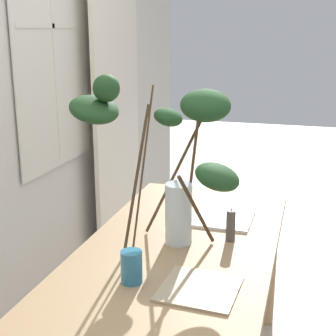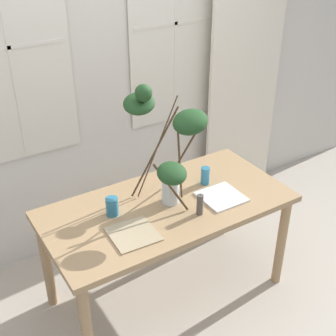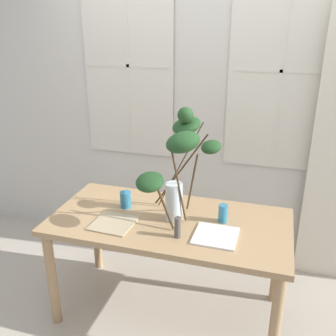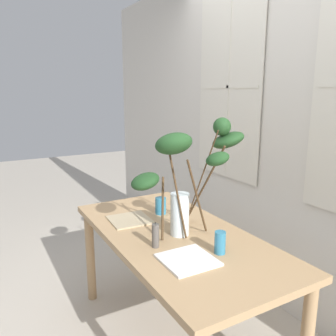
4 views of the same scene
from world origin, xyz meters
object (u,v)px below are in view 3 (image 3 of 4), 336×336
Objects in this scene: dining_table at (169,232)px; drinking_glass_blue_right at (223,213)px; vase_with_branches at (179,157)px; plate_square_left at (113,223)px; pillar_candle at (178,227)px; drinking_glass_blue_left at (126,200)px; plate_square_right at (216,236)px.

dining_table is 0.38m from drinking_glass_blue_right.
vase_with_branches reaches higher than dining_table.
pillar_candle is at bearing -4.48° from plate_square_left.
vase_with_branches reaches higher than plate_square_left.
drinking_glass_blue_right is at bearing -0.93° from drinking_glass_blue_left.
dining_table is 6.06× the size of plate_square_right.
dining_table is 0.38m from plate_square_left.
vase_with_branches is 0.61m from plate_square_left.
dining_table is 0.39m from drinking_glass_blue_left.
plate_square_right is at bearing 17.29° from pillar_candle.
pillar_candle reaches higher than plate_square_right.
pillar_candle is at bearing -31.34° from drinking_glass_blue_left.
drinking_glass_blue_right is at bearing 18.86° from plate_square_left.
plate_square_right is (-0.01, -0.20, -0.05)m from drinking_glass_blue_right.
plate_square_left is 0.67m from plate_square_right.
vase_with_branches is at bearing 54.93° from dining_table.
drinking_glass_blue_left is at bearing 177.52° from vase_with_branches.
pillar_candle is at bearing -76.08° from vase_with_branches.
plate_square_right reaches higher than dining_table.
plate_square_right is (0.29, -0.19, -0.42)m from vase_with_branches.
drinking_glass_blue_right reaches higher than dining_table.
drinking_glass_blue_left is 0.71m from plate_square_right.
vase_with_branches is at bearing 103.92° from pillar_candle.
plate_square_left is 1.00× the size of plate_square_right.
drinking_glass_blue_right is 0.83× the size of pillar_candle.
plate_square_right is (0.68, -0.21, -0.05)m from drinking_glass_blue_left.
drinking_glass_blue_right is at bearing 11.51° from dining_table.
drinking_glass_blue_left is at bearing 166.76° from dining_table.
pillar_candle reaches higher than drinking_glass_blue_right.
drinking_glass_blue_left is 0.96× the size of drinking_glass_blue_right.
dining_table is 2.06× the size of vase_with_branches.
drinking_glass_blue_left reaches higher than plate_square_left.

